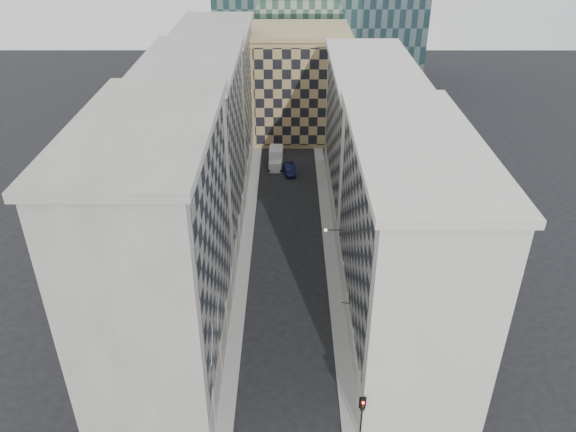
{
  "coord_description": "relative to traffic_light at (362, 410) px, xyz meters",
  "views": [
    {
      "loc": [
        0.07,
        -28.84,
        38.78
      ],
      "look_at": [
        0.04,
        15.1,
        13.19
      ],
      "focal_mm": 35.0,
      "sensor_mm": 36.0,
      "label": 1
    }
  ],
  "objects": [
    {
      "name": "traffic_light",
      "position": [
        0.0,
        0.0,
        0.0
      ],
      "size": [
        0.56,
        0.47,
        4.43
      ],
      "rotation": [
        0.0,
        0.0,
        -0.02
      ],
      "color": "black",
      "rests_on": "sidewalk_east"
    },
    {
      "name": "bldg_right_a",
      "position": [
        4.98,
        13.36,
        7.0
      ],
      "size": [
        10.8,
        26.8,
        20.7
      ],
      "color": "beige",
      "rests_on": "ground"
    },
    {
      "name": "dark_car",
      "position": [
        -5.64,
        49.61,
        -2.59
      ],
      "size": [
        2.09,
        4.61,
        1.47
      ],
      "primitive_type": "imported",
      "rotation": [
        0.0,
        0.0,
        0.12
      ],
      "color": "#0E1134",
      "rests_on": "ground"
    },
    {
      "name": "bldg_right_b",
      "position": [
        4.99,
        40.36,
        6.52
      ],
      "size": [
        10.8,
        28.8,
        19.7
      ],
      "color": "beige",
      "rests_on": "ground"
    },
    {
      "name": "shop_sign",
      "position": [
        -0.94,
        12.16,
        0.51
      ],
      "size": [
        1.21,
        0.73,
        0.81
      ],
      "rotation": [
        0.0,
        0.0,
        -0.18
      ],
      "color": "black",
      "rests_on": "ground"
    },
    {
      "name": "sidewalk_west",
      "position": [
        -11.15,
        28.36,
        -3.25
      ],
      "size": [
        1.5,
        100.0,
        0.15
      ],
      "primitive_type": "cube",
      "color": "gray",
      "rests_on": "ground"
    },
    {
      "name": "bracket_lamp",
      "position": [
        -1.52,
        22.36,
        2.88
      ],
      "size": [
        1.98,
        0.36,
        0.36
      ],
      "color": "black",
      "rests_on": "ground"
    },
    {
      "name": "bldg_left_b",
      "position": [
        -16.78,
        31.36,
        8.0
      ],
      "size": [
        10.8,
        22.8,
        22.7
      ],
      "color": "#9A968F",
      "rests_on": "ground"
    },
    {
      "name": "bldg_left_a",
      "position": [
        -16.78,
        9.36,
        8.5
      ],
      "size": [
        10.8,
        22.8,
        23.7
      ],
      "color": "gray",
      "rests_on": "ground"
    },
    {
      "name": "tan_block",
      "position": [
        -3.9,
        66.25,
        6.11
      ],
      "size": [
        16.8,
        14.8,
        18.8
      ],
      "color": "tan",
      "rests_on": "ground"
    },
    {
      "name": "sidewalk_east",
      "position": [
        -0.65,
        28.36,
        -3.25
      ],
      "size": [
        1.5,
        100.0,
        0.15
      ],
      "primitive_type": "cube",
      "color": "gray",
      "rests_on": "ground"
    },
    {
      "name": "box_truck",
      "position": [
        -7.85,
        52.37,
        -2.08
      ],
      "size": [
        2.28,
        5.28,
        2.86
      ],
      "rotation": [
        0.0,
        0.0,
        -0.03
      ],
      "color": "silver",
      "rests_on": "ground"
    },
    {
      "name": "flagpoles_left",
      "position": [
        -11.8,
        4.36,
        4.68
      ],
      "size": [
        0.1,
        6.33,
        2.33
      ],
      "color": "gray",
      "rests_on": "ground"
    },
    {
      "name": "bldg_left_c",
      "position": [
        -16.78,
        53.36,
        7.5
      ],
      "size": [
        10.8,
        22.8,
        21.7
      ],
      "color": "gray",
      "rests_on": "ground"
    }
  ]
}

